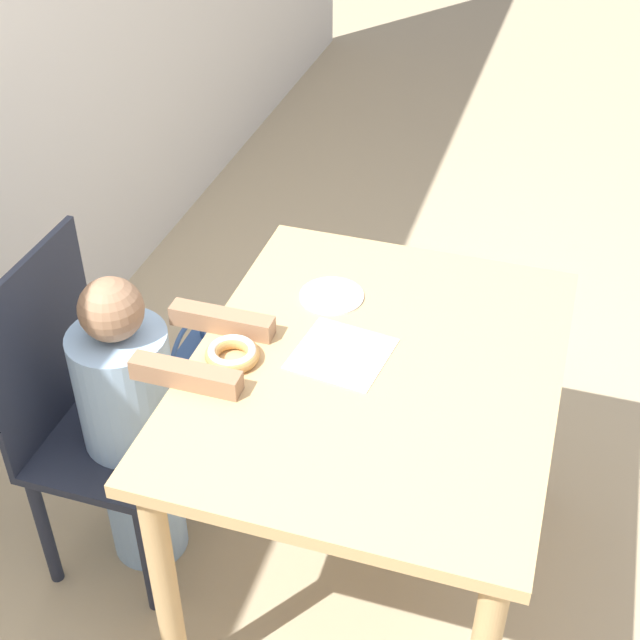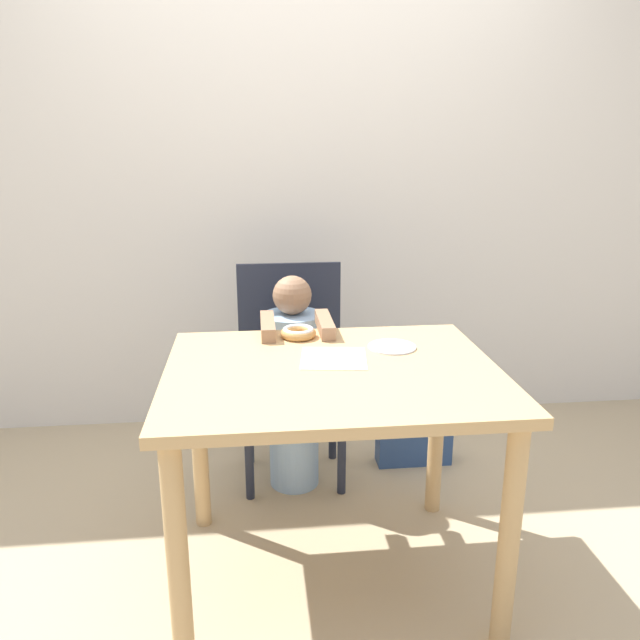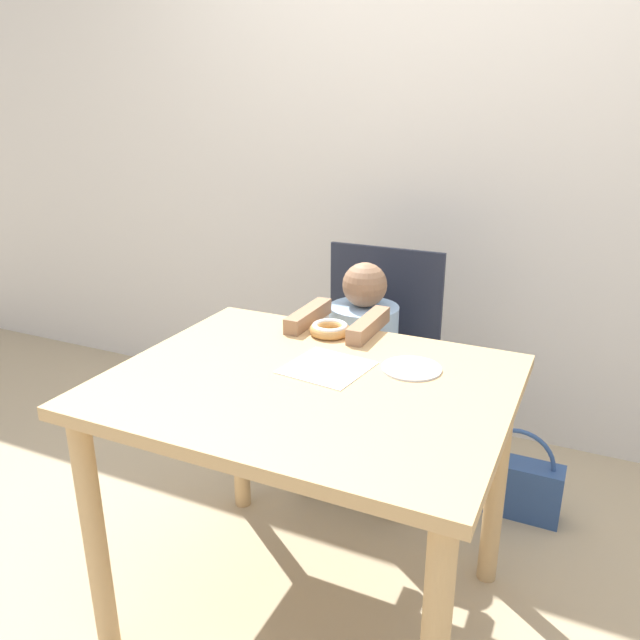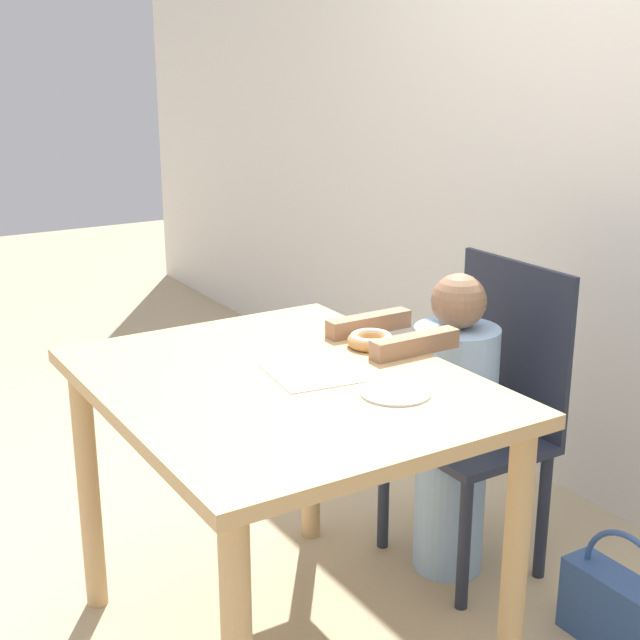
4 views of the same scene
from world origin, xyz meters
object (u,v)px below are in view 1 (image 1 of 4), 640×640
Objects in this scene: child_figure at (134,428)px; handbag at (190,382)px; donut at (232,354)px; chair at (92,414)px.

child_figure is 2.65× the size of handbag.
donut is at bearing -143.08° from handbag.
chair is 1.01× the size of child_figure.
chair is at bearing 90.00° from child_figure.
chair reaches higher than handbag.
donut is at bearing -89.61° from child_figure.
donut reaches higher than handbag.
child_figure reaches higher than donut.
handbag is (0.56, 0.13, -0.34)m from child_figure.
child_figure is 0.44m from donut.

